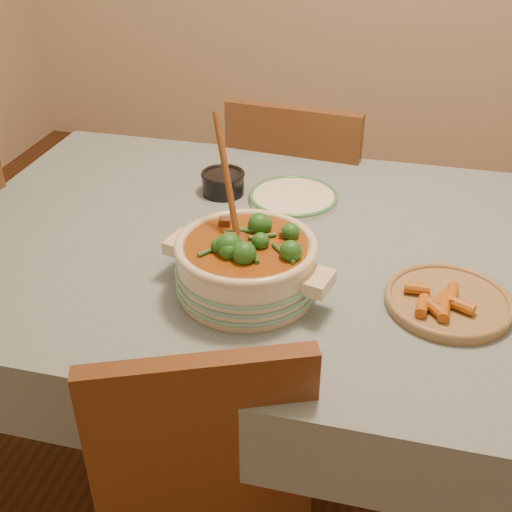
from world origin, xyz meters
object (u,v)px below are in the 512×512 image
(condiment_bowl, at_px, (223,181))
(dining_table, at_px, (291,276))
(chair_far, at_px, (299,209))
(white_plate, at_px, (293,197))
(stew_casserole, at_px, (246,261))
(fried_plate, at_px, (449,299))

(condiment_bowl, bearing_deg, dining_table, -43.15)
(condiment_bowl, relative_size, chair_far, 0.15)
(white_plate, xyz_separation_m, chair_far, (-0.05, 0.41, -0.26))
(stew_casserole, height_order, condiment_bowl, stew_casserole)
(dining_table, xyz_separation_m, stew_casserole, (-0.06, -0.21, 0.17))
(dining_table, bearing_deg, white_plate, 100.12)
(fried_plate, relative_size, chair_far, 0.32)
(fried_plate, distance_m, chair_far, 0.95)
(dining_table, bearing_deg, fried_plate, -24.47)
(dining_table, xyz_separation_m, chair_far, (-0.09, 0.63, -0.15))
(white_plate, relative_size, fried_plate, 0.90)
(dining_table, xyz_separation_m, white_plate, (-0.04, 0.22, 0.10))
(chair_far, bearing_deg, dining_table, 103.87)
(condiment_bowl, bearing_deg, chair_far, 71.46)
(white_plate, relative_size, condiment_bowl, 1.96)
(white_plate, bearing_deg, stew_casserole, -92.36)
(condiment_bowl, distance_m, chair_far, 0.52)
(stew_casserole, xyz_separation_m, white_plate, (0.02, 0.43, -0.06))
(condiment_bowl, height_order, fried_plate, condiment_bowl)
(stew_casserole, bearing_deg, white_plate, 87.64)
(stew_casserole, distance_m, fried_plate, 0.42)
(white_plate, bearing_deg, chair_far, 97.48)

